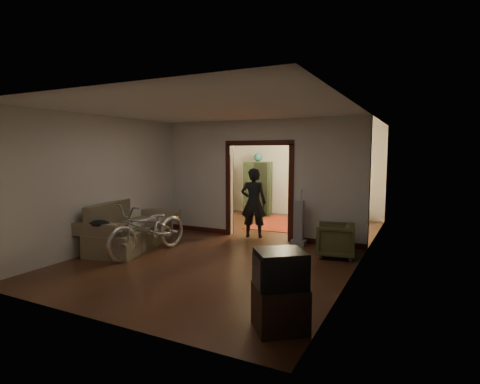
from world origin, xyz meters
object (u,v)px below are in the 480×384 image
Objects in this scene: armchair at (335,240)px; locker at (258,188)px; desk at (327,207)px; bicycle at (149,228)px; sofa at (131,224)px; person at (254,203)px.

locker is at bearing -148.64° from armchair.
locker is at bearing 169.38° from desk.
locker is 2.33m from desk.
bicycle is at bearing -102.04° from locker.
armchair is 0.42× the size of locker.
person reaches higher than sofa.
sofa is at bearing 29.98° from person.
sofa reaches higher than armchair.
desk is (2.28, -0.10, -0.46)m from locker.
person is 0.97× the size of locker.
armchair is 0.65× the size of desk.
desk is at bearing -14.15° from locker.
sofa is 2.98× the size of armchair.
desk is at bearing 72.25° from bicycle.
locker reaches higher than bicycle.
desk is (3.03, 4.98, -0.09)m from sofa.
armchair is at bearing 29.73° from bicycle.
sofa is 2.86m from person.
bicycle is at bearing -76.01° from armchair.
sofa is at bearing -129.49° from desk.
locker reaches higher than person.
desk is at bearing -126.10° from person.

